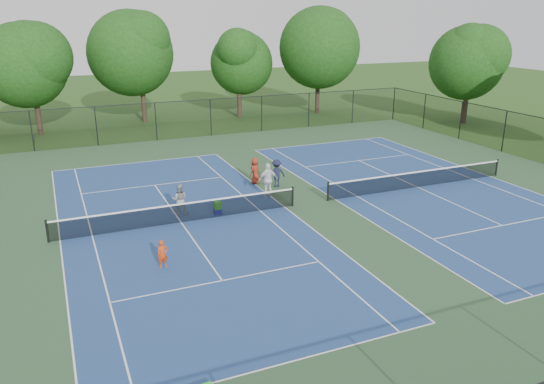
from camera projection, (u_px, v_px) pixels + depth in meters
name	position (u px, v px, depth m)	size (l,w,h in m)	color
ground	(310.00, 203.00, 28.20)	(140.00, 140.00, 0.00)	#234716
court_pad	(310.00, 203.00, 28.20)	(36.00, 36.00, 0.01)	#2B4D31
tennis_court_left	(181.00, 221.00, 25.56)	(12.00, 23.83, 1.07)	navy
tennis_court_right	(418.00, 186.00, 30.77)	(12.00, 23.83, 1.07)	navy
perimeter_fence	(311.00, 175.00, 27.69)	(36.08, 36.08, 3.02)	black
tree_back_a	(31.00, 60.00, 42.35)	(6.80, 6.80, 9.15)	#2D2116
tree_back_b	(139.00, 49.00, 47.26)	(7.60, 7.60, 10.03)	#2D2116
tree_back_c	(238.00, 59.00, 50.10)	(6.00, 6.00, 8.40)	#2D2116
tree_back_d	(319.00, 43.00, 51.77)	(7.80, 7.80, 10.37)	#2D2116
tree_side_e	(471.00, 58.00, 47.10)	(6.60, 6.60, 8.87)	#2D2116
child_player	(163.00, 254.00, 20.92)	(0.42, 0.28, 1.15)	red
instructor	(180.00, 199.00, 26.42)	(0.77, 0.60, 1.59)	#949497
bystander_a	(268.00, 180.00, 28.99)	(1.11, 0.46, 1.90)	white
bystander_b	(277.00, 173.00, 30.67)	(1.06, 0.61, 1.63)	#171B33
bystander_c	(255.00, 171.00, 31.26)	(0.77, 0.50, 1.57)	maroon
ball_crate	(218.00, 212.00, 26.63)	(0.40, 0.32, 0.28)	#161E9C
ball_hopper	(218.00, 205.00, 26.53)	(0.34, 0.28, 0.39)	green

